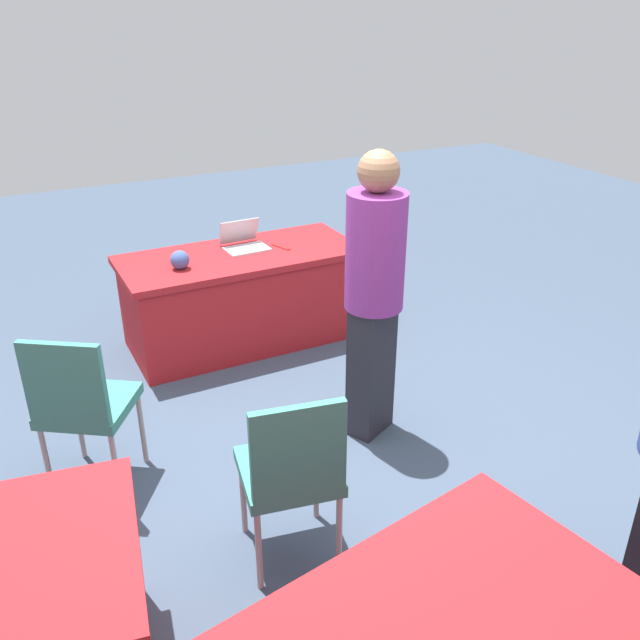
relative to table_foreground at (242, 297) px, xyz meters
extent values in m
plane|color=#3D4C60|center=(0.23, 1.70, -0.37)|extent=(14.40, 14.40, 0.00)
cube|color=#AD1E23|center=(0.00, 0.00, 0.34)|extent=(1.81, 0.81, 0.05)
cube|color=#AD1E23|center=(0.00, 0.00, -0.03)|extent=(1.74, 0.78, 0.68)
cylinder|color=#9E9993|center=(0.76, 2.00, -0.14)|extent=(0.03, 0.03, 0.45)
cylinder|color=#9E9993|center=(0.39, 2.07, -0.14)|extent=(0.03, 0.03, 0.45)
cylinder|color=#9E9993|center=(0.83, 2.38, -0.14)|extent=(0.03, 0.03, 0.45)
cylinder|color=#9E9993|center=(0.46, 2.45, -0.14)|extent=(0.03, 0.03, 0.45)
cube|color=#387F70|center=(0.61, 2.22, 0.11)|extent=(0.51, 0.51, 0.06)
cube|color=#387F70|center=(0.64, 2.42, 0.37)|extent=(0.42, 0.11, 0.45)
cylinder|color=#9E9993|center=(1.40, 1.00, -0.13)|extent=(0.03, 0.03, 0.47)
cylinder|color=#9E9993|center=(1.08, 1.20, -0.13)|extent=(0.03, 0.03, 0.47)
cylinder|color=#9E9993|center=(1.61, 1.31, -0.13)|extent=(0.03, 0.03, 0.47)
cylinder|color=#9E9993|center=(1.29, 1.52, -0.13)|extent=(0.03, 0.03, 0.47)
cube|color=#387F70|center=(1.34, 1.26, 0.13)|extent=(0.61, 0.61, 0.06)
cube|color=#387F70|center=(1.45, 1.43, 0.39)|extent=(0.37, 0.26, 0.45)
cube|color=#26262D|center=(-0.26, 1.51, 0.06)|extent=(0.33, 0.29, 0.85)
cylinder|color=#8C338C|center=(-0.26, 1.51, 0.82)|extent=(0.46, 0.46, 0.67)
sphere|color=#936B4C|center=(-0.26, 1.51, 1.27)|extent=(0.23, 0.23, 0.23)
cube|color=silver|center=(-0.07, -0.04, 0.37)|extent=(0.33, 0.23, 0.02)
cube|color=#B7B7BC|center=(-0.07, -0.19, 0.47)|extent=(0.32, 0.09, 0.19)
sphere|color=#3F5999|center=(0.49, 0.11, 0.43)|extent=(0.13, 0.13, 0.13)
cube|color=red|center=(-0.33, 0.02, 0.37)|extent=(0.09, 0.18, 0.01)
camera|label=1|loc=(1.60, 4.52, 2.10)|focal=37.54mm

